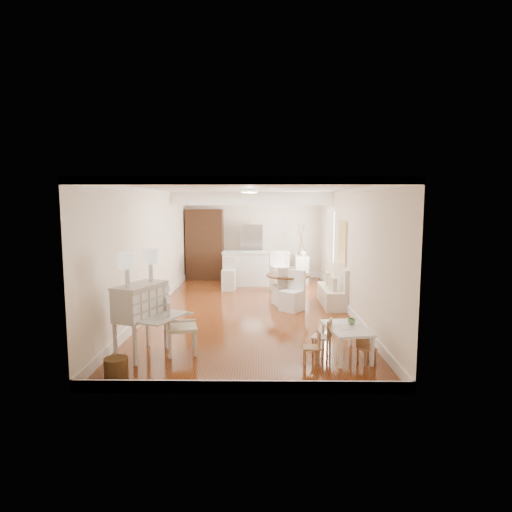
{
  "coord_description": "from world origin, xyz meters",
  "views": [
    {
      "loc": [
        0.24,
        -9.81,
        2.46
      ],
      "look_at": [
        0.13,
        0.3,
        1.24
      ],
      "focal_mm": 30.0,
      "sensor_mm": 36.0,
      "label": 1
    }
  ],
  "objects_px": {
    "kids_chair_b": "(322,336)",
    "sideboard": "(301,269)",
    "dining_table": "(288,289)",
    "kids_chair_a": "(312,347)",
    "kids_chair_c": "(367,348)",
    "pantry_cabinet": "(205,244)",
    "bar_stool_left": "(229,274)",
    "bar_stool_right": "(279,271)",
    "wicker_basket": "(116,370)",
    "secretary_bureau": "(141,320)",
    "gustavian_armchair": "(182,327)",
    "slip_chair_far": "(283,285)",
    "slip_chair_near": "(292,291)",
    "kids_table": "(346,342)",
    "breakfast_counter": "(256,268)",
    "fridge": "(262,252)"
  },
  "relations": [
    {
      "from": "gustavian_armchair",
      "to": "sideboard",
      "type": "relative_size",
      "value": 1.01
    },
    {
      "from": "wicker_basket",
      "to": "sideboard",
      "type": "height_order",
      "value": "sideboard"
    },
    {
      "from": "slip_chair_far",
      "to": "slip_chair_near",
      "type": "bearing_deg",
      "value": 86.8
    },
    {
      "from": "kids_chair_c",
      "to": "dining_table",
      "type": "distance_m",
      "value": 4.12
    },
    {
      "from": "dining_table",
      "to": "pantry_cabinet",
      "type": "relative_size",
      "value": 0.47
    },
    {
      "from": "wicker_basket",
      "to": "bar_stool_left",
      "type": "xyz_separation_m",
      "value": [
        1.1,
        6.37,
        0.31
      ]
    },
    {
      "from": "bar_stool_right",
      "to": "slip_chair_near",
      "type": "bearing_deg",
      "value": -106.29
    },
    {
      "from": "sideboard",
      "to": "pantry_cabinet",
      "type": "bearing_deg",
      "value": 169.03
    },
    {
      "from": "gustavian_armchair",
      "to": "bar_stool_right",
      "type": "distance_m",
      "value": 5.52
    },
    {
      "from": "kids_chair_c",
      "to": "pantry_cabinet",
      "type": "bearing_deg",
      "value": 93.81
    },
    {
      "from": "fridge",
      "to": "bar_stool_left",
      "type": "bearing_deg",
      "value": -117.5
    },
    {
      "from": "gustavian_armchair",
      "to": "pantry_cabinet",
      "type": "xyz_separation_m",
      "value": [
        -0.54,
        7.15,
        0.7
      ]
    },
    {
      "from": "kids_chair_a",
      "to": "secretary_bureau",
      "type": "bearing_deg",
      "value": -96.84
    },
    {
      "from": "breakfast_counter",
      "to": "pantry_cabinet",
      "type": "bearing_deg",
      "value": 147.57
    },
    {
      "from": "bar_stool_right",
      "to": "pantry_cabinet",
      "type": "bearing_deg",
      "value": 119.73
    },
    {
      "from": "secretary_bureau",
      "to": "kids_chair_a",
      "type": "height_order",
      "value": "secretary_bureau"
    },
    {
      "from": "kids_chair_a",
      "to": "dining_table",
      "type": "bearing_deg",
      "value": -177.89
    },
    {
      "from": "kids_chair_b",
      "to": "sideboard",
      "type": "bearing_deg",
      "value": -162.65
    },
    {
      "from": "kids_chair_b",
      "to": "slip_chair_far",
      "type": "distance_m",
      "value": 3.58
    },
    {
      "from": "secretary_bureau",
      "to": "bar_stool_right",
      "type": "relative_size",
      "value": 1.05
    },
    {
      "from": "secretary_bureau",
      "to": "slip_chair_near",
      "type": "relative_size",
      "value": 1.27
    },
    {
      "from": "bar_stool_left",
      "to": "slip_chair_far",
      "type": "bearing_deg",
      "value": -46.11
    },
    {
      "from": "wicker_basket",
      "to": "slip_chair_far",
      "type": "height_order",
      "value": "slip_chair_far"
    },
    {
      "from": "secretary_bureau",
      "to": "dining_table",
      "type": "relative_size",
      "value": 1.1
    },
    {
      "from": "slip_chair_near",
      "to": "sideboard",
      "type": "height_order",
      "value": "slip_chair_near"
    },
    {
      "from": "breakfast_counter",
      "to": "sideboard",
      "type": "height_order",
      "value": "breakfast_counter"
    },
    {
      "from": "fridge",
      "to": "sideboard",
      "type": "xyz_separation_m",
      "value": [
        1.22,
        -0.52,
        -0.47
      ]
    },
    {
      "from": "kids_chair_b",
      "to": "breakfast_counter",
      "type": "distance_m",
      "value": 6.21
    },
    {
      "from": "secretary_bureau",
      "to": "kids_chair_a",
      "type": "xyz_separation_m",
      "value": [
        2.73,
        -0.35,
        -0.32
      ]
    },
    {
      "from": "secretary_bureau",
      "to": "slip_chair_far",
      "type": "height_order",
      "value": "secretary_bureau"
    },
    {
      "from": "slip_chair_near",
      "to": "pantry_cabinet",
      "type": "height_order",
      "value": "pantry_cabinet"
    },
    {
      "from": "kids_chair_c",
      "to": "breakfast_counter",
      "type": "xyz_separation_m",
      "value": [
        -1.79,
        6.49,
        0.26
      ]
    },
    {
      "from": "fridge",
      "to": "wicker_basket",
      "type": "bearing_deg",
      "value": -104.12
    },
    {
      "from": "kids_chair_b",
      "to": "pantry_cabinet",
      "type": "relative_size",
      "value": 0.27
    },
    {
      "from": "bar_stool_left",
      "to": "bar_stool_right",
      "type": "distance_m",
      "value": 1.46
    },
    {
      "from": "slip_chair_far",
      "to": "bar_stool_right",
      "type": "relative_size",
      "value": 0.84
    },
    {
      "from": "secretary_bureau",
      "to": "wicker_basket",
      "type": "distance_m",
      "value": 1.12
    },
    {
      "from": "kids_table",
      "to": "bar_stool_right",
      "type": "distance_m",
      "value": 5.42
    },
    {
      "from": "kids_chair_b",
      "to": "dining_table",
      "type": "relative_size",
      "value": 0.56
    },
    {
      "from": "dining_table",
      "to": "kids_chair_a",
      "type": "bearing_deg",
      "value": -88.44
    },
    {
      "from": "kids_table",
      "to": "kids_chair_a",
      "type": "relative_size",
      "value": 1.83
    },
    {
      "from": "wicker_basket",
      "to": "breakfast_counter",
      "type": "relative_size",
      "value": 0.16
    },
    {
      "from": "kids_table",
      "to": "fridge",
      "type": "bearing_deg",
      "value": 100.39
    },
    {
      "from": "dining_table",
      "to": "slip_chair_far",
      "type": "height_order",
      "value": "slip_chair_far"
    },
    {
      "from": "gustavian_armchair",
      "to": "bar_stool_left",
      "type": "height_order",
      "value": "bar_stool_left"
    },
    {
      "from": "kids_chair_a",
      "to": "slip_chair_far",
      "type": "relative_size",
      "value": 0.57
    },
    {
      "from": "wicker_basket",
      "to": "bar_stool_left",
      "type": "distance_m",
      "value": 6.47
    },
    {
      "from": "wicker_basket",
      "to": "secretary_bureau",
      "type": "bearing_deg",
      "value": 85.84
    },
    {
      "from": "dining_table",
      "to": "sideboard",
      "type": "height_order",
      "value": "sideboard"
    },
    {
      "from": "slip_chair_far",
      "to": "pantry_cabinet",
      "type": "bearing_deg",
      "value": -74.85
    }
  ]
}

